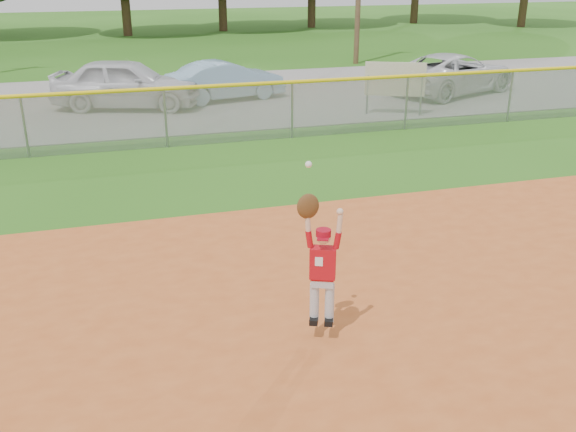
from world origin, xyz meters
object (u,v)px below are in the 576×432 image
object	(u,v)px
car_blue	(226,81)
ballplayer	(320,261)
car_white_b	(453,73)
sponsor_sign	(395,81)
car_white_a	(126,83)

from	to	relation	value
car_blue	ballplayer	bearing A→B (deg)	160.07
car_white_b	sponsor_sign	distance (m)	4.40
ballplayer	car_blue	bearing A→B (deg)	83.26
car_blue	ballplayer	world-z (taller)	ballplayer
car_blue	car_white_b	distance (m)	8.08
car_white_b	sponsor_sign	xyz separation A→B (m)	(-3.52, -2.62, 0.34)
car_blue	car_white_b	xyz separation A→B (m)	(8.00, -1.07, 0.05)
car_white_b	ballplayer	world-z (taller)	ballplayer
car_white_b	ballplayer	size ratio (longest dim) A/B	2.41
car_white_a	car_white_b	xyz separation A→B (m)	(11.30, -0.65, -0.09)
sponsor_sign	ballplayer	world-z (taller)	ballplayer
car_blue	ballplayer	distance (m)	15.07
car_white_a	sponsor_sign	world-z (taller)	sponsor_sign
car_white_a	sponsor_sign	distance (m)	8.45
car_white_a	sponsor_sign	size ratio (longest dim) A/B	2.76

